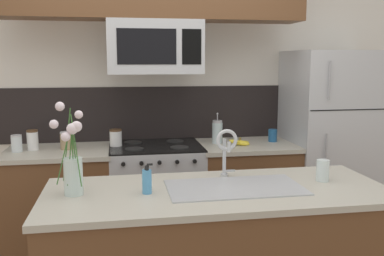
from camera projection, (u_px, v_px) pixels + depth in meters
The scene contains 19 objects.
rear_partition at pixel (184, 96), 3.93m from camera, with size 5.20×0.10×2.60m, color silver.
splash_band at pixel (152, 113), 3.84m from camera, with size 3.20×0.01×0.48m, color black.
back_counter_left at pixel (61, 204), 3.50m from camera, with size 0.84×0.65×0.91m.
back_counter_right at pixel (245, 194), 3.77m from camera, with size 0.84×0.65×0.91m.
stove_range at pixel (156, 198), 3.64m from camera, with size 0.76×0.64×0.93m.
microwave at pixel (154, 47), 3.42m from camera, with size 0.74×0.40×0.42m.
refrigerator at pixel (330, 146), 3.86m from camera, with size 0.79×0.74×1.70m.
storage_jar_tall at pixel (17, 143), 3.35m from camera, with size 0.08×0.08×0.13m.
storage_jar_medium at pixel (33, 140), 3.42m from camera, with size 0.09×0.09×0.16m.
storage_jar_short at pixel (67, 140), 3.46m from camera, with size 0.11×0.11×0.14m.
storage_jar_squat at pixel (116, 138), 3.52m from camera, with size 0.10×0.10×0.15m.
banana_bunch at pixel (240, 143), 3.62m from camera, with size 0.19×0.16×0.08m.
french_press at pixel (217, 132), 3.70m from camera, with size 0.09×0.09×0.27m.
coffee_tin at pixel (273, 135), 3.78m from camera, with size 0.08×0.08×0.11m, color #1E5184.
kitchen_sink at pixel (235, 200), 2.42m from camera, with size 0.76×0.41×0.16m.
sink_faucet at pixel (226, 147), 2.57m from camera, with size 0.14×0.14×0.31m.
dish_soap_bottle at pixel (147, 181), 2.30m from camera, with size 0.06×0.05×0.16m.
drinking_glass at pixel (323, 170), 2.54m from camera, with size 0.08×0.08×0.13m.
flower_vase at pixel (72, 166), 2.26m from camera, with size 0.18×0.18×0.49m.
Camera 1 is at (-0.30, -2.60, 1.62)m, focal length 40.00 mm.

